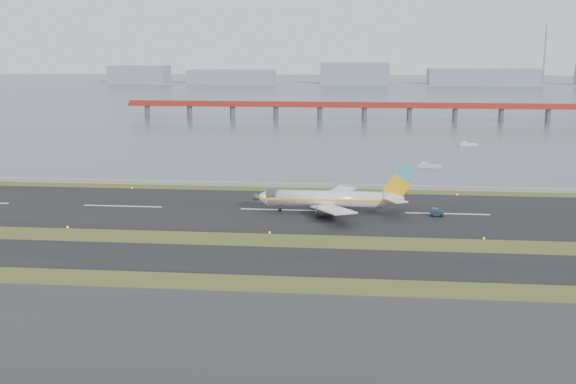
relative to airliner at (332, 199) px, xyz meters
The scene contains 12 objects.
ground 31.11m from the airliner, 113.48° to the right, with size 1000.00×1000.00×0.00m, color #344719.
apron_strip 84.33m from the airliner, 98.41° to the right, with size 1000.00×50.00×0.10m, color #2A2A2D.
taxiway_strip 42.34m from the airliner, 106.98° to the right, with size 1000.00×18.00×0.10m, color black.
runway_strip 12.89m from the airliner, behind, with size 1000.00×45.00×0.10m, color black.
seawall 34.08m from the airliner, 111.28° to the left, with size 1000.00×2.50×1.00m, color gray.
bay_water 431.83m from the airliner, 91.64° to the left, with size 1400.00×800.00×1.30m, color #465265.
red_pier 221.81m from the airliner, 88.02° to the left, with size 260.00×5.00×10.20m.
far_shoreline 591.65m from the airliner, 89.87° to the left, with size 1400.00×80.00×60.50m.
airliner is the anchor object (origin of this frame).
pushback_tug 24.94m from the airliner, ahead, with size 3.30×2.16×2.00m.
workboat_near 74.88m from the airliner, 67.15° to the left, with size 8.09×4.19×1.88m.
workboat_far 133.61m from the airliner, 68.53° to the left, with size 8.01×4.00×1.86m.
Camera 1 is at (19.45, -140.93, 39.66)m, focal length 45.00 mm.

